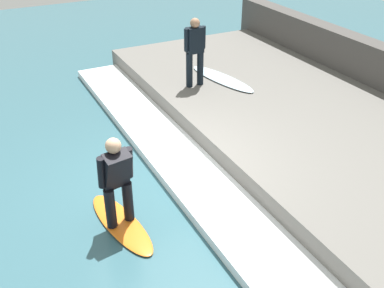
{
  "coord_description": "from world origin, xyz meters",
  "views": [
    {
      "loc": [
        -2.46,
        -5.78,
        4.54
      ],
      "look_at": [
        0.5,
        0.0,
        0.7
      ],
      "focal_mm": 42.0,
      "sensor_mm": 36.0,
      "label": 1
    }
  ],
  "objects_px": {
    "surfboard_riding": "(121,223)",
    "surfer_waiting_near": "(195,49)",
    "surfer_riding": "(117,178)",
    "surfboard_waiting_near": "(222,79)"
  },
  "relations": [
    {
      "from": "surfer_riding",
      "to": "surfer_waiting_near",
      "type": "height_order",
      "value": "surfer_waiting_near"
    },
    {
      "from": "surfer_waiting_near",
      "to": "surfboard_riding",
      "type": "bearing_deg",
      "value": -132.12
    },
    {
      "from": "surfer_riding",
      "to": "surfboard_riding",
      "type": "bearing_deg",
      "value": 0.0
    },
    {
      "from": "surfer_riding",
      "to": "surfboard_waiting_near",
      "type": "height_order",
      "value": "surfer_riding"
    },
    {
      "from": "surfboard_waiting_near",
      "to": "surfboard_riding",
      "type": "bearing_deg",
      "value": -138.4
    },
    {
      "from": "surfboard_waiting_near",
      "to": "surfer_riding",
      "type": "bearing_deg",
      "value": -138.4
    },
    {
      "from": "surfboard_riding",
      "to": "surfer_riding",
      "type": "bearing_deg",
      "value": 180.0
    },
    {
      "from": "surfboard_riding",
      "to": "surfer_waiting_near",
      "type": "xyz_separation_m",
      "value": [
        2.95,
        3.27,
        1.31
      ]
    },
    {
      "from": "surfer_riding",
      "to": "surfboard_waiting_near",
      "type": "distance_m",
      "value": 4.92
    },
    {
      "from": "surfer_waiting_near",
      "to": "surfboard_waiting_near",
      "type": "relative_size",
      "value": 0.74
    }
  ]
}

